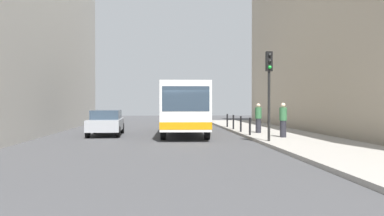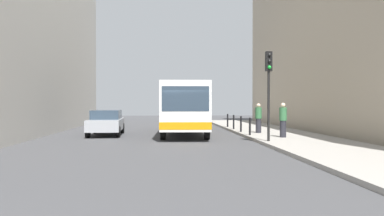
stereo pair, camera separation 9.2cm
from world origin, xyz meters
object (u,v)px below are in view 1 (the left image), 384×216
Objects in this scene: car_beside_bus at (106,122)px; traffic_light at (269,79)px; bollard_near at (250,126)px; bollard_farthest at (227,120)px; pedestrian_near_signal at (283,120)px; bollard_far at (233,122)px; pedestrian_mid_sidewalk at (258,118)px; bus at (184,106)px; bollard_mid at (241,124)px.

traffic_light is at bearing 143.59° from car_beside_bus.
bollard_near and bollard_farthest have the same top height.
pedestrian_near_signal is (1.37, -8.74, 0.40)m from bollard_farthest.
car_beside_bus is 4.69× the size of bollard_far.
pedestrian_mid_sidewalk is (0.86, 1.54, 0.39)m from bollard_near.
pedestrian_near_signal is at bearing -47.25° from bollard_near.
pedestrian_near_signal reaches higher than bollard_near.
traffic_light is 4.13m from bollard_near.
bollard_farthest is (-0.10, 10.63, -2.38)m from traffic_light.
bollard_near is (-0.10, 3.38, -2.38)m from traffic_light.
pedestrian_near_signal is (1.37, -1.48, 0.40)m from bollard_near.
car_beside_bus is 8.36m from bollard_near.
car_beside_bus is at bearing -148.22° from bollard_farthest.
bus reaches higher than car_beside_bus.
pedestrian_mid_sidewalk is (-0.51, 3.03, -0.02)m from pedestrian_near_signal.
traffic_light is at bearing 120.55° from bus.
bollard_farthest is 8.86m from pedestrian_near_signal.
bus reaches higher than bollard_mid.
bollard_farthest is at bearing -28.85° from pedestrian_near_signal.
bollard_far is at bearing 90.70° from traffic_light.
car_beside_bus is 4.69× the size of bollard_mid.
pedestrian_near_signal reaches higher than bollard_mid.
car_beside_bus is 8.45m from bollard_far.
bollard_far is at bearing 88.70° from pedestrian_mid_sidewalk.
car_beside_bus is at bearing 159.38° from pedestrian_mid_sidewalk.
traffic_light is at bearing -89.01° from bollard_mid.
bollard_farthest is at bearing 90.00° from bollard_near.
bollard_mid is at bearing 90.99° from traffic_light.
car_beside_bus reaches higher than bollard_mid.
pedestrian_near_signal reaches higher than bollard_farthest.
car_beside_bus reaches higher than bollard_farthest.
traffic_light is 10.90m from bollard_farthest.
bus is 7.58m from traffic_light.
bollard_far and bollard_farthest have the same top height.
car_beside_bus is 2.54× the size of pedestrian_near_signal.
bollard_near is 2.42m from bollard_mid.
pedestrian_mid_sidewalk is at bearing 173.65° from car_beside_bus.
bollard_farthest is (0.00, 2.42, 0.00)m from bollard_far.
bollard_far is (0.00, 4.84, 0.00)m from bollard_near.
bus reaches higher than bollard_farthest.
bollard_mid is at bearing 90.00° from bollard_near.
bollard_far is at bearing 90.00° from bollard_near.
traffic_light is 4.32× the size of bollard_far.
pedestrian_mid_sidewalk is (0.86, -0.87, 0.39)m from bollard_mid.
traffic_light is 2.34× the size of pedestrian_near_signal.
pedestrian_mid_sidewalk is at bearing -81.41° from bollard_farthest.
traffic_light reaches higher than bollard_far.
pedestrian_mid_sidewalk is at bearing 161.14° from bus.
bollard_farthest is (8.05, 4.99, -0.16)m from car_beside_bus.
car_beside_bus is 10.16m from traffic_light.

